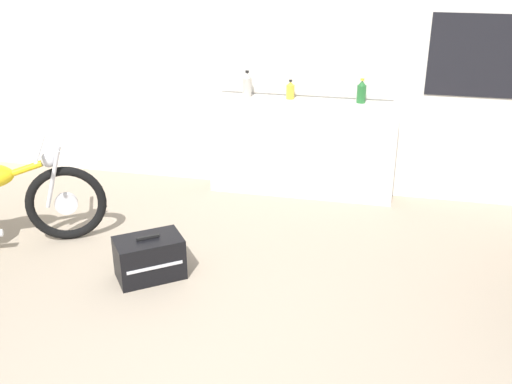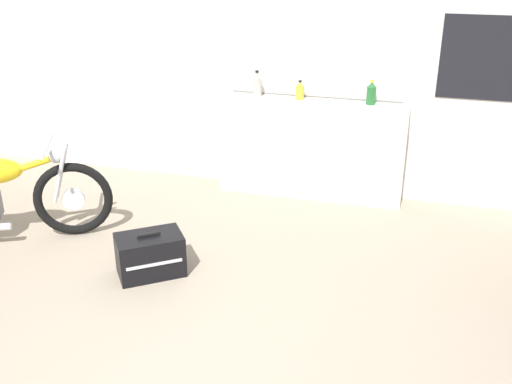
{
  "view_description": "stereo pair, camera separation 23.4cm",
  "coord_description": "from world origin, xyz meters",
  "px_view_note": "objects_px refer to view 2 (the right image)",
  "views": [
    {
      "loc": [
        0.99,
        -2.61,
        2.5
      ],
      "look_at": [
        0.09,
        1.42,
        0.7
      ],
      "focal_mm": 42.0,
      "sensor_mm": 36.0,
      "label": 1
    },
    {
      "loc": [
        1.21,
        -2.55,
        2.5
      ],
      "look_at": [
        0.09,
        1.42,
        0.7
      ],
      "focal_mm": 42.0,
      "sensor_mm": 36.0,
      "label": 2
    }
  ],
  "objects_px": {
    "bottle_left_center": "(300,91)",
    "hard_case_black": "(150,255)",
    "bottle_center": "(371,94)",
    "bottle_leftmost": "(257,85)"
  },
  "relations": [
    {
      "from": "bottle_left_center",
      "to": "hard_case_black",
      "type": "distance_m",
      "value": 2.25
    },
    {
      "from": "bottle_center",
      "to": "hard_case_black",
      "type": "height_order",
      "value": "bottle_center"
    },
    {
      "from": "bottle_left_center",
      "to": "bottle_center",
      "type": "distance_m",
      "value": 0.69
    },
    {
      "from": "bottle_left_center",
      "to": "bottle_center",
      "type": "relative_size",
      "value": 0.8
    },
    {
      "from": "hard_case_black",
      "to": "bottle_leftmost",
      "type": "bearing_deg",
      "value": 79.79
    },
    {
      "from": "bottle_leftmost",
      "to": "bottle_left_center",
      "type": "distance_m",
      "value": 0.43
    },
    {
      "from": "bottle_center",
      "to": "hard_case_black",
      "type": "xyz_separation_m",
      "value": [
        -1.46,
        -1.91,
        -0.92
      ]
    },
    {
      "from": "bottle_left_center",
      "to": "hard_case_black",
      "type": "bearing_deg",
      "value": -112.01
    },
    {
      "from": "bottle_leftmost",
      "to": "bottle_center",
      "type": "xyz_separation_m",
      "value": [
        1.12,
        0.01,
        -0.01
      ]
    },
    {
      "from": "bottle_left_center",
      "to": "bottle_leftmost",
      "type": "bearing_deg",
      "value": -178.22
    }
  ]
}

